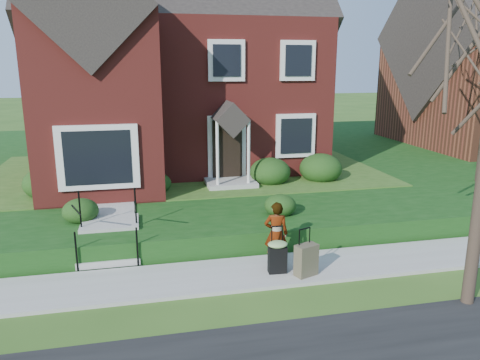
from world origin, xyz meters
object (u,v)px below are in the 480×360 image
object	(u,v)px
front_steps	(109,236)
suitcase_black	(277,255)
woman	(276,234)
suitcase_olive	(306,260)

from	to	relation	value
front_steps	suitcase_black	xyz separation A→B (m)	(3.61, -2.03, 0.01)
woman	suitcase_black	world-z (taller)	woman
woman	suitcase_olive	distance (m)	0.92
woman	suitcase_black	bearing A→B (deg)	92.37
front_steps	woman	world-z (taller)	front_steps
front_steps	suitcase_black	bearing A→B (deg)	-29.30
front_steps	suitcase_olive	distance (m)	4.76
suitcase_olive	suitcase_black	bearing A→B (deg)	134.39
woman	suitcase_black	xyz separation A→B (m)	(-0.09, -0.42, -0.33)
woman	front_steps	bearing A→B (deg)	-9.15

